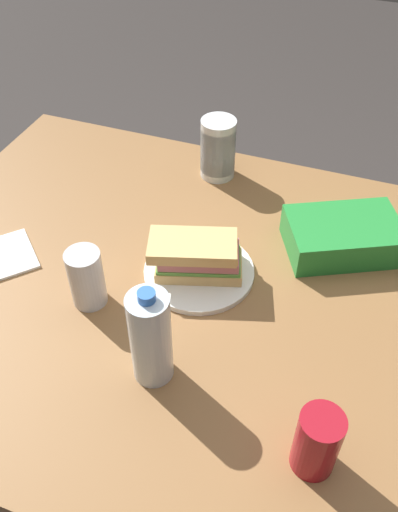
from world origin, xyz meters
TOP-DOWN VIEW (x-y plane):
  - ground_plane at (0.00, 0.00)m, footprint 8.00×8.00m
  - dining_table at (0.00, 0.00)m, footprint 1.42×0.98m
  - paper_plate at (0.07, -0.04)m, footprint 0.22×0.22m
  - sandwich at (0.07, -0.04)m, footprint 0.20×0.15m
  - soda_can_red at (-0.22, 0.27)m, footprint 0.07×0.07m
  - chip_bag at (-0.19, -0.22)m, footprint 0.27×0.24m
  - plastic_cup_stack at (0.15, -0.38)m, footprint 0.08×0.08m
  - water_bottle_spare at (0.06, 0.20)m, footprint 0.07×0.07m
  - soda_can_silver at (0.24, 0.10)m, footprint 0.07×0.07m
  - paper_napkin at (0.47, 0.06)m, footprint 0.18×0.18m

SIDE VIEW (x-z plane):
  - ground_plane at x=0.00m, z-range 0.00..0.00m
  - dining_table at x=0.00m, z-range 0.28..1.01m
  - paper_napkin at x=0.47m, z-range 0.74..0.74m
  - paper_plate at x=0.07m, z-range 0.74..0.75m
  - chip_bag at x=-0.19m, z-range 0.74..0.81m
  - sandwich at x=0.07m, z-range 0.75..0.83m
  - soda_can_red at x=-0.22m, z-range 0.74..0.86m
  - soda_can_silver at x=0.24m, z-range 0.74..0.86m
  - plastic_cup_stack at x=0.15m, z-range 0.74..0.89m
  - water_bottle_spare at x=0.06m, z-range 0.73..0.93m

